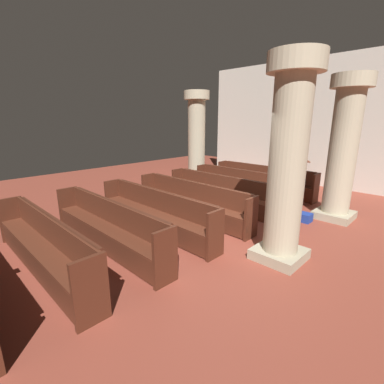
% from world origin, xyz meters
% --- Properties ---
extents(ground_plane, '(19.20, 19.20, 0.00)m').
position_xyz_m(ground_plane, '(0.00, 0.00, 0.00)').
color(ground_plane, brown).
extents(back_wall, '(10.00, 0.16, 4.50)m').
position_xyz_m(back_wall, '(0.00, 6.08, 2.25)').
color(back_wall, silver).
rests_on(back_wall, ground).
extents(pew_row_0, '(3.49, 0.46, 0.89)m').
position_xyz_m(pew_row_0, '(-1.11, 3.68, 0.47)').
color(pew_row_0, '#562819').
rests_on(pew_row_0, ground).
extents(pew_row_1, '(3.49, 0.46, 0.89)m').
position_xyz_m(pew_row_1, '(-1.11, 2.54, 0.47)').
color(pew_row_1, '#562819').
rests_on(pew_row_1, ground).
extents(pew_row_2, '(3.49, 0.47, 0.89)m').
position_xyz_m(pew_row_2, '(-1.11, 1.40, 0.47)').
color(pew_row_2, '#562819').
rests_on(pew_row_2, ground).
extents(pew_row_3, '(3.49, 0.46, 0.89)m').
position_xyz_m(pew_row_3, '(-1.11, 0.26, 0.47)').
color(pew_row_3, '#562819').
rests_on(pew_row_3, ground).
extents(pew_row_4, '(3.49, 0.46, 0.89)m').
position_xyz_m(pew_row_4, '(-1.11, -0.88, 0.47)').
color(pew_row_4, '#562819').
rests_on(pew_row_4, ground).
extents(pew_row_5, '(3.49, 0.47, 0.89)m').
position_xyz_m(pew_row_5, '(-1.11, -2.02, 0.47)').
color(pew_row_5, '#562819').
rests_on(pew_row_5, ground).
extents(pew_row_6, '(3.49, 0.46, 0.89)m').
position_xyz_m(pew_row_6, '(-1.11, -3.16, 0.47)').
color(pew_row_6, '#562819').
rests_on(pew_row_6, ground).
extents(pillar_aisle_side, '(0.90, 0.90, 3.37)m').
position_xyz_m(pillar_aisle_side, '(1.44, 2.74, 1.76)').
color(pillar_aisle_side, tan).
rests_on(pillar_aisle_side, ground).
extents(pillar_far_side, '(0.90, 0.90, 3.37)m').
position_xyz_m(pillar_far_side, '(-3.61, 3.07, 1.76)').
color(pillar_far_side, tan).
rests_on(pillar_far_side, ground).
extents(pillar_aisle_rear, '(0.86, 0.86, 3.37)m').
position_xyz_m(pillar_aisle_rear, '(1.44, -0.13, 1.76)').
color(pillar_aisle_rear, tan).
rests_on(pillar_aisle_rear, ground).
extents(lectern, '(0.48, 0.45, 1.08)m').
position_xyz_m(lectern, '(-0.46, 5.05, 0.45)').
color(lectern, brown).
rests_on(lectern, ground).
extents(kneeler_box_blue, '(0.38, 0.29, 0.21)m').
position_xyz_m(kneeler_box_blue, '(0.97, 2.00, 0.10)').
color(kneeler_box_blue, navy).
rests_on(kneeler_box_blue, ground).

